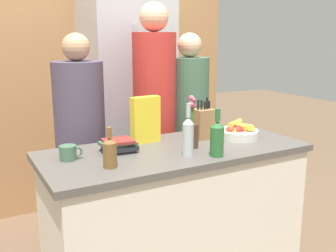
{
  "coord_description": "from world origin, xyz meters",
  "views": [
    {
      "loc": [
        -1.13,
        -1.97,
        1.59
      ],
      "look_at": [
        0.0,
        0.09,
        1.04
      ],
      "focal_mm": 42.0,
      "sensor_mm": 36.0,
      "label": 1
    }
  ],
  "objects_px": {
    "bottle_wine": "(110,152)",
    "person_in_blue": "(155,110)",
    "person_at_sink": "(81,137)",
    "bottle_oil": "(217,138)",
    "bottle_vinegar": "(188,135)",
    "flower_vase": "(192,130)",
    "book_stack": "(119,146)",
    "refrigerator": "(127,101)",
    "fruit_bowl": "(238,132)",
    "person_in_red_tee": "(189,122)",
    "knife_block": "(204,123)",
    "cereal_box": "(145,120)",
    "coffee_mug": "(68,153)"
  },
  "relations": [
    {
      "from": "coffee_mug",
      "to": "flower_vase",
      "type": "bearing_deg",
      "value": -9.17
    },
    {
      "from": "refrigerator",
      "to": "flower_vase",
      "type": "xyz_separation_m",
      "value": [
        -0.12,
        -1.27,
        0.01
      ]
    },
    {
      "from": "fruit_bowl",
      "to": "bottle_oil",
      "type": "xyz_separation_m",
      "value": [
        -0.35,
        -0.25,
        0.06
      ]
    },
    {
      "from": "book_stack",
      "to": "person_in_blue",
      "type": "distance_m",
      "value": 0.74
    },
    {
      "from": "person_at_sink",
      "to": "bottle_oil",
      "type": "bearing_deg",
      "value": -44.19
    },
    {
      "from": "knife_block",
      "to": "cereal_box",
      "type": "xyz_separation_m",
      "value": [
        -0.38,
        0.09,
        0.05
      ]
    },
    {
      "from": "coffee_mug",
      "to": "bottle_oil",
      "type": "bearing_deg",
      "value": -23.78
    },
    {
      "from": "refrigerator",
      "to": "cereal_box",
      "type": "relative_size",
      "value": 6.93
    },
    {
      "from": "flower_vase",
      "to": "bottle_oil",
      "type": "xyz_separation_m",
      "value": [
        0.03,
        -0.21,
        -0.0
      ]
    },
    {
      "from": "bottle_vinegar",
      "to": "flower_vase",
      "type": "bearing_deg",
      "value": 50.34
    },
    {
      "from": "coffee_mug",
      "to": "person_in_red_tee",
      "type": "bearing_deg",
      "value": 26.58
    },
    {
      "from": "cereal_box",
      "to": "book_stack",
      "type": "height_order",
      "value": "cereal_box"
    },
    {
      "from": "knife_block",
      "to": "person_in_red_tee",
      "type": "xyz_separation_m",
      "value": [
        0.21,
        0.52,
        -0.11
      ]
    },
    {
      "from": "person_in_blue",
      "to": "knife_block",
      "type": "bearing_deg",
      "value": -103.71
    },
    {
      "from": "flower_vase",
      "to": "bottle_oil",
      "type": "distance_m",
      "value": 0.22
    },
    {
      "from": "fruit_bowl",
      "to": "bottle_oil",
      "type": "relative_size",
      "value": 0.93
    },
    {
      "from": "fruit_bowl",
      "to": "bottle_wine",
      "type": "distance_m",
      "value": 0.96
    },
    {
      "from": "bottle_vinegar",
      "to": "bottle_oil",
      "type": "bearing_deg",
      "value": -30.52
    },
    {
      "from": "bottle_wine",
      "to": "person_in_blue",
      "type": "bearing_deg",
      "value": 49.96
    },
    {
      "from": "bottle_vinegar",
      "to": "bottle_wine",
      "type": "bearing_deg",
      "value": 177.27
    },
    {
      "from": "refrigerator",
      "to": "book_stack",
      "type": "distance_m",
      "value": 1.27
    },
    {
      "from": "knife_block",
      "to": "flower_vase",
      "type": "distance_m",
      "value": 0.24
    },
    {
      "from": "bottle_vinegar",
      "to": "bottle_wine",
      "type": "relative_size",
      "value": 1.41
    },
    {
      "from": "bottle_oil",
      "to": "bottle_vinegar",
      "type": "relative_size",
      "value": 0.9
    },
    {
      "from": "knife_block",
      "to": "bottle_oil",
      "type": "relative_size",
      "value": 1.0
    },
    {
      "from": "person_in_red_tee",
      "to": "fruit_bowl",
      "type": "bearing_deg",
      "value": -90.39
    },
    {
      "from": "coffee_mug",
      "to": "bottle_oil",
      "type": "distance_m",
      "value": 0.82
    },
    {
      "from": "flower_vase",
      "to": "book_stack",
      "type": "xyz_separation_m",
      "value": [
        -0.42,
        0.12,
        -0.07
      ]
    },
    {
      "from": "knife_block",
      "to": "person_at_sink",
      "type": "height_order",
      "value": "person_at_sink"
    },
    {
      "from": "fruit_bowl",
      "to": "person_in_red_tee",
      "type": "distance_m",
      "value": 0.64
    },
    {
      "from": "refrigerator",
      "to": "fruit_bowl",
      "type": "height_order",
      "value": "refrigerator"
    },
    {
      "from": "refrigerator",
      "to": "bottle_oil",
      "type": "xyz_separation_m",
      "value": [
        -0.09,
        -1.49,
        0.01
      ]
    },
    {
      "from": "person_in_blue",
      "to": "person_at_sink",
      "type": "bearing_deg",
      "value": 152.98
    },
    {
      "from": "bottle_oil",
      "to": "person_at_sink",
      "type": "bearing_deg",
      "value": 120.36
    },
    {
      "from": "cereal_box",
      "to": "person_in_red_tee",
      "type": "distance_m",
      "value": 0.75
    },
    {
      "from": "bottle_wine",
      "to": "person_in_blue",
      "type": "relative_size",
      "value": 0.12
    },
    {
      "from": "cereal_box",
      "to": "fruit_bowl",
      "type": "bearing_deg",
      "value": -19.5
    },
    {
      "from": "bottle_oil",
      "to": "bottle_vinegar",
      "type": "bearing_deg",
      "value": 149.48
    },
    {
      "from": "flower_vase",
      "to": "bottle_wine",
      "type": "bearing_deg",
      "value": -168.96
    },
    {
      "from": "refrigerator",
      "to": "fruit_bowl",
      "type": "distance_m",
      "value": 1.26
    },
    {
      "from": "book_stack",
      "to": "person_at_sink",
      "type": "bearing_deg",
      "value": 96.91
    },
    {
      "from": "knife_block",
      "to": "person_in_blue",
      "type": "distance_m",
      "value": 0.52
    },
    {
      "from": "refrigerator",
      "to": "person_at_sink",
      "type": "xyz_separation_m",
      "value": [
        -0.61,
        -0.6,
        -0.12
      ]
    },
    {
      "from": "refrigerator",
      "to": "book_stack",
      "type": "height_order",
      "value": "refrigerator"
    },
    {
      "from": "bottle_wine",
      "to": "person_in_blue",
      "type": "distance_m",
      "value": 1.0
    },
    {
      "from": "book_stack",
      "to": "bottle_oil",
      "type": "height_order",
      "value": "bottle_oil"
    },
    {
      "from": "bottle_wine",
      "to": "coffee_mug",
      "type": "bearing_deg",
      "value": 124.36
    },
    {
      "from": "bottle_wine",
      "to": "fruit_bowl",
      "type": "bearing_deg",
      "value": 8.94
    },
    {
      "from": "knife_block",
      "to": "bottle_oil",
      "type": "bearing_deg",
      "value": -112.92
    },
    {
      "from": "bottle_oil",
      "to": "person_in_red_tee",
      "type": "height_order",
      "value": "person_in_red_tee"
    }
  ]
}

